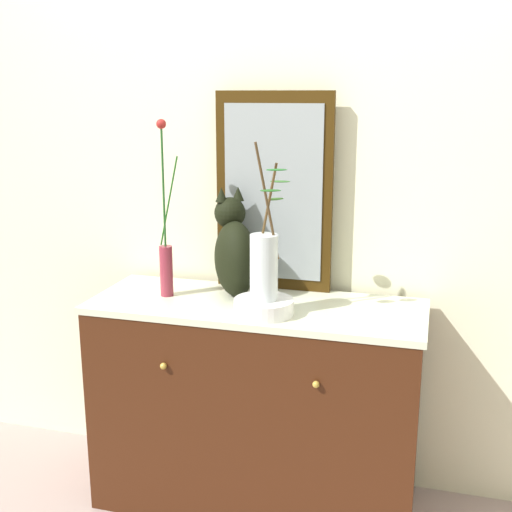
{
  "coord_description": "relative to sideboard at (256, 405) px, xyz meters",
  "views": [
    {
      "loc": [
        0.61,
        -2.19,
        1.58
      ],
      "look_at": [
        0.0,
        0.0,
        1.01
      ],
      "focal_mm": 45.41,
      "sensor_mm": 36.0,
      "label": 1
    }
  ],
  "objects": [
    {
      "name": "mirror_leaning",
      "position": [
        0.01,
        0.21,
        0.79
      ],
      "size": [
        0.46,
        0.03,
        0.76
      ],
      "color": "#372208",
      "rests_on": "sideboard"
    },
    {
      "name": "bowl_porcelain",
      "position": [
        0.06,
        -0.11,
        0.44
      ],
      "size": [
        0.21,
        0.21,
        0.05
      ],
      "primitive_type": "cylinder",
      "color": "white",
      "rests_on": "sideboard"
    },
    {
      "name": "ground_plane",
      "position": [
        0.0,
        0.0,
        -0.41
      ],
      "size": [
        6.0,
        6.0,
        0.0
      ],
      "primitive_type": "plane",
      "color": "#A38C89"
    },
    {
      "name": "vase_glass_clear",
      "position": [
        0.06,
        -0.11,
        0.6
      ],
      "size": [
        0.15,
        0.2,
        0.55
      ],
      "color": "silver",
      "rests_on": "bowl_porcelain"
    },
    {
      "name": "vase_slim_green",
      "position": [
        -0.35,
        -0.0,
        0.58
      ],
      "size": [
        0.09,
        0.05,
        0.66
      ],
      "color": "maroon",
      "rests_on": "sideboard"
    },
    {
      "name": "cat_sitting",
      "position": [
        -0.1,
        0.08,
        0.58
      ],
      "size": [
        0.32,
        0.41,
        0.41
      ],
      "color": "black",
      "rests_on": "sideboard"
    },
    {
      "name": "wall_back",
      "position": [
        0.0,
        0.31,
        0.89
      ],
      "size": [
        4.4,
        0.08,
        2.6
      ],
      "primitive_type": "cube",
      "color": "beige",
      "rests_on": "ground_plane"
    },
    {
      "name": "sideboard",
      "position": [
        0.0,
        0.0,
        0.0
      ],
      "size": [
        1.24,
        0.48,
        0.83
      ],
      "color": "#3C1B0C",
      "rests_on": "ground_plane"
    }
  ]
}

